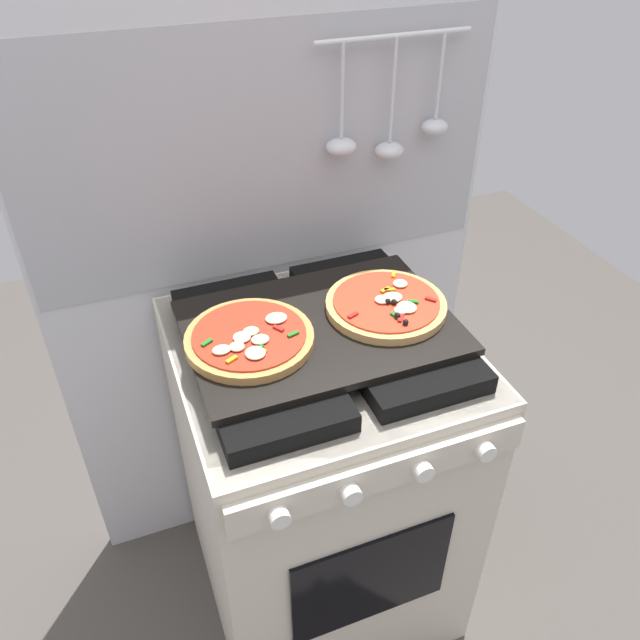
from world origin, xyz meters
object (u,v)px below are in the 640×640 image
stove (320,475)px  pizza_left (250,338)px  baking_tray (320,327)px  pizza_right (386,304)px

stove → pizza_left: 0.50m
baking_tray → pizza_right: (0.15, 0.00, 0.02)m
baking_tray → pizza_right: pizza_right is taller
baking_tray → stove: bearing=-90.0°
pizza_left → pizza_right: pizza_right is taller
stove → pizza_left: size_ratio=3.56×
baking_tray → pizza_left: bearing=-177.1°
pizza_left → baking_tray: bearing=2.9°
stove → pizza_right: pizza_right is taller
baking_tray → pizza_left: 0.15m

